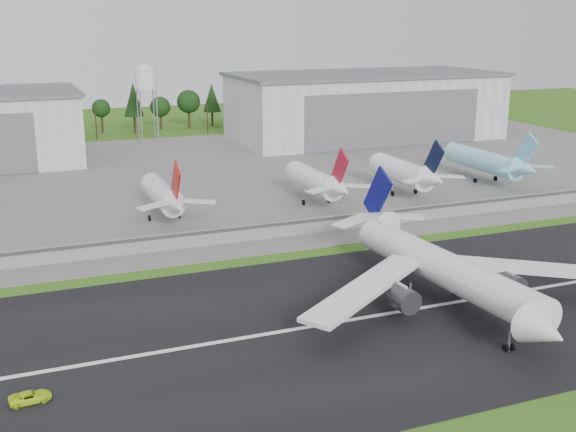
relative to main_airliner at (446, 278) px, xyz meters
name	(u,v)px	position (x,y,z in m)	size (l,w,h in m)	color
ground	(434,337)	(-8.08, -9.56, -4.89)	(600.00, 600.00, 0.00)	#3A6518
runway	(400,312)	(-8.08, 0.44, -4.84)	(320.00, 60.00, 0.10)	black
runway_centerline	(400,312)	(-8.08, 0.44, -4.78)	(220.00, 1.00, 0.02)	white
apron	(210,176)	(-8.08, 110.44, -4.84)	(320.00, 150.00, 0.10)	slate
blast_fence	(293,228)	(-8.08, 45.42, -3.09)	(240.00, 0.61, 3.50)	gray
hangar_east	(365,106)	(66.92, 155.35, 7.73)	(102.00, 47.00, 25.20)	silver
water_tower	(146,77)	(-13.08, 175.44, 19.66)	(8.40, 8.40, 29.40)	#99999E
utility_poles	(154,136)	(-8.08, 190.44, -4.89)	(230.00, 3.00, 12.00)	black
treeline	(147,131)	(-8.08, 205.44, -4.89)	(320.00, 16.00, 22.00)	black
main_airliner	(446,278)	(0.00, 0.00, 0.00)	(57.18, 59.24, 18.17)	white
ground_vehicle	(30,397)	(-64.26, -7.21, -4.09)	(2.33, 5.05, 1.40)	#CAF11C
parked_jet_red_a	(165,196)	(-30.95, 66.96, 1.08)	(7.36, 31.29, 16.47)	silver
parked_jet_red_b	(319,182)	(7.69, 66.99, 1.21)	(7.36, 31.29, 16.61)	white
parked_jet_navy	(408,173)	(33.10, 67.02, 1.44)	(7.36, 31.29, 16.85)	white
parked_jet_skyblue	(490,162)	(62.75, 72.01, 1.29)	(7.36, 37.29, 16.75)	#8FDAF8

